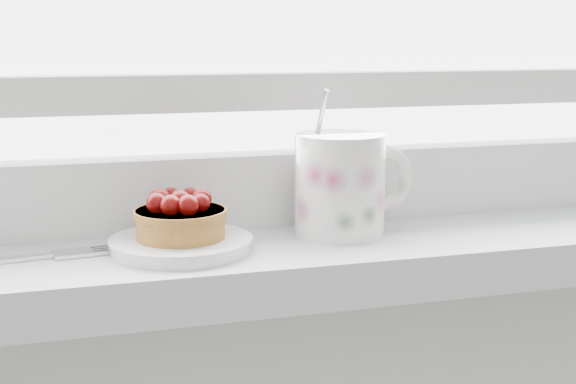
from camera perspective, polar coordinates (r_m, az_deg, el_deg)
name	(u,v)px	position (r m, az deg, el deg)	size (l,w,h in m)	color
saucer	(181,244)	(0.70, -7.61, -3.72)	(0.12, 0.12, 0.01)	white
raspberry_tart	(180,217)	(0.69, -7.68, -1.78)	(0.08, 0.08, 0.04)	#91581F
floral_mug	(343,182)	(0.75, 3.92, 0.70)	(0.12, 0.09, 0.14)	white
fork	(4,260)	(0.70, -19.52, -4.58)	(0.21, 0.04, 0.00)	silver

